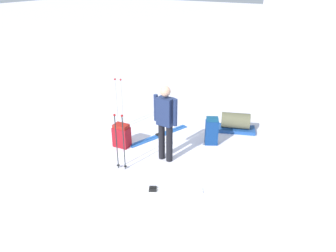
{
  "coord_description": "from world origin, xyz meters",
  "views": [
    {
      "loc": [
        3.26,
        -5.51,
        3.75
      ],
      "look_at": [
        0.0,
        0.0,
        0.7
      ],
      "focal_mm": 34.53,
      "sensor_mm": 36.0,
      "label": 1
    }
  ],
  "objects_px": {
    "ski_poles_planted_near": "(119,101)",
    "backpack_large_dark": "(212,131)",
    "ski_poles_planted_far": "(120,139)",
    "gear_sled": "(235,123)",
    "ski_pair_far": "(153,190)",
    "skier_standing": "(165,120)",
    "backpack_bright": "(122,136)",
    "ski_pair_near": "(159,135)"
  },
  "relations": [
    {
      "from": "ski_poles_planted_far",
      "to": "backpack_large_dark",
      "type": "bearing_deg",
      "value": 58.86
    },
    {
      "from": "ski_poles_planted_near",
      "to": "ski_poles_planted_far",
      "type": "height_order",
      "value": "ski_poles_planted_near"
    },
    {
      "from": "backpack_large_dark",
      "to": "ski_poles_planted_far",
      "type": "height_order",
      "value": "ski_poles_planted_far"
    },
    {
      "from": "backpack_large_dark",
      "to": "gear_sled",
      "type": "distance_m",
      "value": 1.01
    },
    {
      "from": "skier_standing",
      "to": "gear_sled",
      "type": "bearing_deg",
      "value": 69.11
    },
    {
      "from": "ski_pair_near",
      "to": "backpack_large_dark",
      "type": "bearing_deg",
      "value": 12.52
    },
    {
      "from": "skier_standing",
      "to": "gear_sled",
      "type": "relative_size",
      "value": 1.51
    },
    {
      "from": "gear_sled",
      "to": "ski_pair_far",
      "type": "bearing_deg",
      "value": -97.77
    },
    {
      "from": "backpack_large_dark",
      "to": "gear_sled",
      "type": "xyz_separation_m",
      "value": [
        0.25,
        0.98,
        -0.11
      ]
    },
    {
      "from": "backpack_large_dark",
      "to": "backpack_bright",
      "type": "xyz_separation_m",
      "value": [
        -1.78,
        -1.18,
        -0.06
      ]
    },
    {
      "from": "skier_standing",
      "to": "ski_pair_near",
      "type": "relative_size",
      "value": 0.98
    },
    {
      "from": "backpack_bright",
      "to": "gear_sled",
      "type": "distance_m",
      "value": 2.96
    },
    {
      "from": "backpack_large_dark",
      "to": "backpack_bright",
      "type": "distance_m",
      "value": 2.14
    },
    {
      "from": "skier_standing",
      "to": "ski_poles_planted_far",
      "type": "distance_m",
      "value": 1.03
    },
    {
      "from": "ski_pair_far",
      "to": "gear_sled",
      "type": "bearing_deg",
      "value": 82.23
    },
    {
      "from": "ski_poles_planted_far",
      "to": "ski_poles_planted_near",
      "type": "bearing_deg",
      "value": 128.6
    },
    {
      "from": "backpack_large_dark",
      "to": "gear_sled",
      "type": "height_order",
      "value": "backpack_large_dark"
    },
    {
      "from": "backpack_bright",
      "to": "gear_sled",
      "type": "relative_size",
      "value": 0.5
    },
    {
      "from": "ski_poles_planted_near",
      "to": "ski_pair_near",
      "type": "bearing_deg",
      "value": 5.57
    },
    {
      "from": "gear_sled",
      "to": "ski_poles_planted_far",
      "type": "bearing_deg",
      "value": -115.96
    },
    {
      "from": "ski_poles_planted_far",
      "to": "gear_sled",
      "type": "relative_size",
      "value": 1.11
    },
    {
      "from": "backpack_large_dark",
      "to": "gear_sled",
      "type": "bearing_deg",
      "value": 75.86
    },
    {
      "from": "ski_poles_planted_near",
      "to": "gear_sled",
      "type": "bearing_deg",
      "value": 27.18
    },
    {
      "from": "backpack_large_dark",
      "to": "ski_poles_planted_far",
      "type": "bearing_deg",
      "value": -121.14
    },
    {
      "from": "ski_poles_planted_near",
      "to": "backpack_large_dark",
      "type": "bearing_deg",
      "value": 9.29
    },
    {
      "from": "backpack_large_dark",
      "to": "ski_poles_planted_far",
      "type": "relative_size",
      "value": 0.55
    },
    {
      "from": "skier_standing",
      "to": "backpack_large_dark",
      "type": "distance_m",
      "value": 1.45
    },
    {
      "from": "backpack_bright",
      "to": "gear_sled",
      "type": "height_order",
      "value": "backpack_bright"
    },
    {
      "from": "ski_pair_near",
      "to": "gear_sled",
      "type": "distance_m",
      "value": 2.0
    },
    {
      "from": "skier_standing",
      "to": "backpack_bright",
      "type": "height_order",
      "value": "skier_standing"
    },
    {
      "from": "backpack_large_dark",
      "to": "ski_poles_planted_far",
      "type": "xyz_separation_m",
      "value": [
        -1.18,
        -1.96,
        0.36
      ]
    },
    {
      "from": "ski_pair_far",
      "to": "backpack_bright",
      "type": "xyz_separation_m",
      "value": [
        -1.58,
        1.1,
        0.26
      ]
    },
    {
      "from": "ski_pair_far",
      "to": "backpack_bright",
      "type": "bearing_deg",
      "value": 145.27
    },
    {
      "from": "skier_standing",
      "to": "ski_pair_far",
      "type": "relative_size",
      "value": 0.98
    },
    {
      "from": "skier_standing",
      "to": "ski_poles_planted_far",
      "type": "relative_size",
      "value": 1.37
    },
    {
      "from": "backpack_large_dark",
      "to": "ski_poles_planted_far",
      "type": "distance_m",
      "value": 2.32
    },
    {
      "from": "ski_pair_far",
      "to": "backpack_bright",
      "type": "height_order",
      "value": "backpack_bright"
    },
    {
      "from": "backpack_large_dark",
      "to": "ski_pair_far",
      "type": "bearing_deg",
      "value": -94.97
    },
    {
      "from": "ski_pair_near",
      "to": "ski_pair_far",
      "type": "height_order",
      "value": "same"
    },
    {
      "from": "ski_pair_near",
      "to": "ski_poles_planted_near",
      "type": "height_order",
      "value": "ski_poles_planted_near"
    },
    {
      "from": "ski_poles_planted_near",
      "to": "gear_sled",
      "type": "xyz_separation_m",
      "value": [
        2.68,
        1.37,
        -0.53
      ]
    },
    {
      "from": "skier_standing",
      "to": "ski_poles_planted_near",
      "type": "xyz_separation_m",
      "value": [
        -1.86,
        0.78,
        -0.2
      ]
    }
  ]
}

